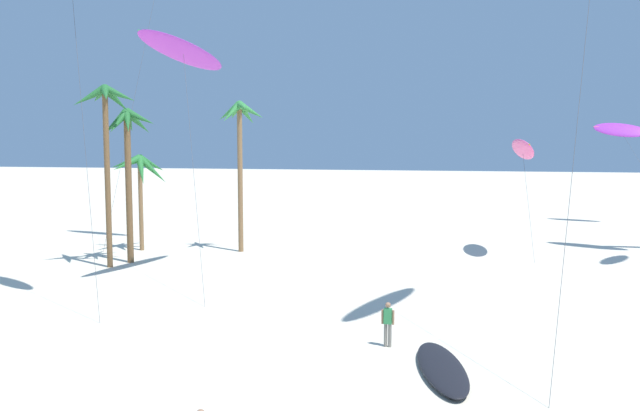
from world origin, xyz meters
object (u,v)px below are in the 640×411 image
(palm_tree_2, at_px, (240,129))
(grounded_kite_1, at_px, (442,368))
(flying_kite_7, at_px, (183,52))
(palm_tree_0, at_px, (127,139))
(flying_kite_3, at_px, (523,149))
(person_near_left, at_px, (388,322))
(flying_kite_9, at_px, (621,130))
(palm_tree_3, at_px, (106,119))
(palm_tree_1, at_px, (140,171))

(palm_tree_2, bearing_deg, grounded_kite_1, -58.84)
(flying_kite_7, bearing_deg, palm_tree_0, 142.49)
(flying_kite_3, bearing_deg, grounded_kite_1, -101.63)
(person_near_left, bearing_deg, flying_kite_9, 66.68)
(flying_kite_7, relative_size, person_near_left, 7.83)
(palm_tree_3, distance_m, flying_kite_9, 44.79)
(palm_tree_3, relative_size, flying_kite_7, 0.81)
(flying_kite_3, xyz_separation_m, person_near_left, (-7.11, -21.86, -6.14))
(palm_tree_1, height_order, palm_tree_2, palm_tree_2)
(flying_kite_3, height_order, flying_kite_9, flying_kite_9)
(flying_kite_9, xyz_separation_m, grounded_kite_1, (-15.44, -43.26, -8.26))
(flying_kite_7, xyz_separation_m, flying_kite_9, (29.63, 29.76, -4.17))
(palm_tree_3, distance_m, flying_kite_7, 7.29)
(grounded_kite_1, bearing_deg, palm_tree_1, 133.14)
(flying_kite_9, relative_size, person_near_left, 5.37)
(palm_tree_3, distance_m, grounded_kite_1, 27.08)
(flying_kite_9, xyz_separation_m, person_near_left, (-17.51, -40.62, -7.47))
(palm_tree_1, height_order, grounded_kite_1, palm_tree_1)
(palm_tree_0, distance_m, palm_tree_3, 2.09)
(palm_tree_1, distance_m, flying_kite_7, 13.05)
(flying_kite_9, height_order, grounded_kite_1, flying_kite_9)
(flying_kite_3, bearing_deg, flying_kite_9, 61.02)
(palm_tree_3, distance_m, person_near_left, 23.75)
(flying_kite_3, bearing_deg, person_near_left, -108.03)
(palm_tree_1, relative_size, person_near_left, 3.84)
(flying_kite_3, distance_m, flying_kite_7, 22.84)
(grounded_kite_1, bearing_deg, palm_tree_3, 141.54)
(flying_kite_7, bearing_deg, palm_tree_3, 157.44)
(palm_tree_3, bearing_deg, grounded_kite_1, -38.46)
(palm_tree_0, bearing_deg, grounded_kite_1, -42.00)
(grounded_kite_1, bearing_deg, flying_kite_3, 78.37)
(palm_tree_0, distance_m, palm_tree_1, 5.34)
(palm_tree_0, height_order, palm_tree_3, palm_tree_3)
(palm_tree_1, bearing_deg, grounded_kite_1, -46.86)
(palm_tree_2, bearing_deg, flying_kite_7, -92.33)
(palm_tree_3, bearing_deg, palm_tree_2, 48.04)
(palm_tree_2, height_order, flying_kite_7, flying_kite_7)
(palm_tree_2, distance_m, palm_tree_3, 9.33)
(palm_tree_1, distance_m, grounded_kite_1, 30.94)
(palm_tree_0, relative_size, grounded_kite_1, 1.63)
(palm_tree_1, xyz_separation_m, palm_tree_2, (7.02, 0.61, 2.91))
(palm_tree_1, height_order, flying_kite_7, flying_kite_7)
(palm_tree_0, bearing_deg, person_near_left, -40.58)
(grounded_kite_1, xyz_separation_m, person_near_left, (-2.07, 2.63, 0.79))
(palm_tree_2, distance_m, flying_kite_7, 10.24)
(flying_kite_9, bearing_deg, person_near_left, -113.32)
(palm_tree_0, distance_m, grounded_kite_1, 27.37)
(palm_tree_0, height_order, flying_kite_3, palm_tree_0)
(palm_tree_3, bearing_deg, person_near_left, -36.48)
(palm_tree_0, relative_size, flying_kite_7, 0.71)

